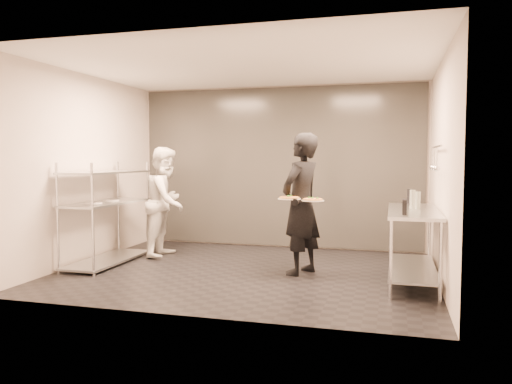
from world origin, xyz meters
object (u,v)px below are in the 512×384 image
(bottle_dark, at_px, (409,196))
(bottle_green, at_px, (412,199))
(pos_monitor, at_px, (404,207))
(pizza_plate_near, at_px, (289,198))
(bottle_clear, at_px, (418,200))
(salad_plate, at_px, (301,171))
(waiter, at_px, (301,204))
(chef, at_px, (166,202))
(pass_rack, at_px, (107,212))
(pizza_plate_far, at_px, (313,200))
(prep_counter, at_px, (413,233))

(bottle_dark, bearing_deg, bottle_green, -88.80)
(pos_monitor, bearing_deg, pizza_plate_near, 164.55)
(bottle_clear, bearing_deg, bottle_green, -123.63)
(pos_monitor, height_order, bottle_dark, bottle_dark)
(salad_plate, distance_m, bottle_green, 1.56)
(waiter, relative_size, bottle_green, 7.79)
(bottle_green, distance_m, bottle_dark, 0.75)
(pos_monitor, distance_m, bottle_green, 0.62)
(chef, bearing_deg, bottle_clear, -101.53)
(pass_rack, bearing_deg, bottle_dark, 10.56)
(salad_plate, height_order, bottle_green, salad_plate)
(chef, bearing_deg, salad_plate, -101.85)
(waiter, height_order, salad_plate, waiter)
(pass_rack, xyz_separation_m, bottle_dark, (4.30, 0.80, 0.26))
(salad_plate, distance_m, bottle_dark, 1.57)
(salad_plate, distance_m, bottle_clear, 1.61)
(pass_rack, xyz_separation_m, pizza_plate_far, (3.08, -0.10, 0.25))
(pizza_plate_far, distance_m, pos_monitor, 1.22)
(bottle_green, xyz_separation_m, bottle_clear, (0.07, 0.10, -0.01))
(chef, xyz_separation_m, bottle_clear, (3.79, -0.60, 0.16))
(pizza_plate_near, distance_m, salad_plate, 0.64)
(pizza_plate_near, distance_m, pizza_plate_far, 0.30)
(pizza_plate_near, bearing_deg, pass_rack, 176.77)
(pass_rack, bearing_deg, salad_plate, 7.85)
(bottle_green, xyz_separation_m, bottle_dark, (-0.02, 0.75, -0.02))
(chef, xyz_separation_m, pizza_plate_far, (2.48, -0.86, 0.16))
(pass_rack, relative_size, waiter, 0.84)
(bottle_green, bearing_deg, prep_counter, -78.09)
(pizza_plate_near, height_order, salad_plate, salad_plate)
(prep_counter, relative_size, bottle_clear, 8.34)
(salad_plate, bearing_deg, pizza_plate_far, -63.06)
(chef, distance_m, pizza_plate_far, 2.63)
(prep_counter, bearing_deg, bottle_green, 101.91)
(chef, bearing_deg, pizza_plate_near, -115.24)
(prep_counter, relative_size, salad_plate, 7.09)
(pass_rack, relative_size, pizza_plate_near, 5.36)
(bottle_dark, bearing_deg, prep_counter, -88.11)
(waiter, distance_m, bottle_dark, 1.58)
(pizza_plate_far, relative_size, bottle_dark, 1.41)
(pizza_plate_near, xyz_separation_m, pos_monitor, (1.43, -0.40, -0.04))
(pos_monitor, bearing_deg, bottle_green, 79.99)
(pizza_plate_near, relative_size, bottle_clear, 1.38)
(prep_counter, relative_size, pizza_plate_near, 6.03)
(waiter, xyz_separation_m, salad_plate, (-0.07, 0.31, 0.43))
(pass_rack, distance_m, pizza_plate_near, 2.80)
(pass_rack, distance_m, prep_counter, 4.33)
(pass_rack, height_order, waiter, waiter)
(bottle_green, bearing_deg, waiter, 178.78)
(bottle_dark, bearing_deg, bottle_clear, -82.46)
(prep_counter, relative_size, pos_monitor, 7.66)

